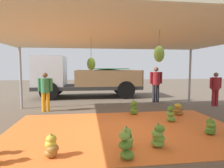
# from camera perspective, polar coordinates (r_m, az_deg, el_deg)

# --- Properties ---
(ground_plane) EXTENTS (40.00, 40.00, 0.00)m
(ground_plane) POSITION_cam_1_polar(r_m,az_deg,el_deg) (8.37, -0.30, -7.09)
(ground_plane) COLOR brown
(tarp_orange) EXTENTS (6.50, 4.01, 0.01)m
(tarp_orange) POSITION_cam_1_polar(r_m,az_deg,el_deg) (5.50, 3.70, -13.45)
(tarp_orange) COLOR orange
(tarp_orange) RESTS_ON ground
(tent_canopy) EXTENTS (8.00, 7.00, 2.66)m
(tent_canopy) POSITION_cam_1_polar(r_m,az_deg,el_deg) (5.21, 4.04, 14.15)
(tent_canopy) COLOR #9EA0A5
(tent_canopy) RESTS_ON ground
(banana_bunch_0) EXTENTS (0.35, 0.37, 0.47)m
(banana_bunch_0) POSITION_cam_1_polar(r_m,az_deg,el_deg) (4.28, 4.54, -15.97)
(banana_bunch_0) COLOR #6B9E38
(banana_bunch_0) RESTS_ON tarp_orange
(banana_bunch_1) EXTENTS (0.39, 0.36, 0.52)m
(banana_bunch_1) POSITION_cam_1_polar(r_m,az_deg,el_deg) (4.42, 13.69, -15.06)
(banana_bunch_1) COLOR #6B9E38
(banana_bunch_1) RESTS_ON tarp_orange
(banana_bunch_2) EXTENTS (0.36, 0.39, 0.54)m
(banana_bunch_2) POSITION_cam_1_polar(r_m,az_deg,el_deg) (6.46, 17.19, -8.69)
(banana_bunch_2) COLOR #60932D
(banana_bunch_2) RESTS_ON tarp_orange
(banana_bunch_4) EXTENTS (0.40, 0.41, 0.56)m
(banana_bunch_4) POSITION_cam_1_polar(r_m,az_deg,el_deg) (7.13, 6.56, -7.16)
(banana_bunch_4) COLOR #518428
(banana_bunch_4) RESTS_ON tarp_orange
(banana_bunch_7) EXTENTS (0.36, 0.36, 0.44)m
(banana_bunch_7) POSITION_cam_1_polar(r_m,az_deg,el_deg) (5.68, 27.46, -11.42)
(banana_bunch_7) COLOR #477523
(banana_bunch_7) RESTS_ON tarp_orange
(banana_bunch_8) EXTENTS (0.38, 0.36, 0.47)m
(banana_bunch_8) POSITION_cam_1_polar(r_m,az_deg,el_deg) (4.03, -17.72, -17.47)
(banana_bunch_8) COLOR #996628
(banana_bunch_8) RESTS_ON tarp_orange
(banana_bunch_9) EXTENTS (0.37, 0.38, 0.56)m
(banana_bunch_9) POSITION_cam_1_polar(r_m,az_deg,el_deg) (3.81, 4.11, -18.12)
(banana_bunch_9) COLOR #518428
(banana_bunch_9) RESTS_ON tarp_orange
(banana_bunch_10) EXTENTS (0.48, 0.44, 0.47)m
(banana_bunch_10) POSITION_cam_1_polar(r_m,az_deg,el_deg) (7.43, 19.25, -7.26)
(banana_bunch_10) COLOR #996628
(banana_bunch_10) RESTS_ON tarp_orange
(cargo_truck_main) EXTENTS (6.18, 2.35, 2.40)m
(cargo_truck_main) POSITION_cam_1_polar(r_m,az_deg,el_deg) (11.41, -8.59, 2.01)
(cargo_truck_main) COLOR #2D2D2D
(cargo_truck_main) RESTS_ON ground
(worker_0) EXTENTS (0.65, 0.40, 1.79)m
(worker_0) POSITION_cam_1_polar(r_m,az_deg,el_deg) (9.86, 13.03, 0.71)
(worker_0) COLOR #26262D
(worker_0) RESTS_ON ground
(worker_1) EXTENTS (0.56, 0.34, 1.53)m
(worker_1) POSITION_cam_1_polar(r_m,az_deg,el_deg) (9.78, 28.62, -0.67)
(worker_1) COLOR maroon
(worker_1) RESTS_ON ground
(worker_2) EXTENTS (0.57, 0.35, 1.55)m
(worker_2) POSITION_cam_1_polar(r_m,az_deg,el_deg) (7.96, -19.36, -1.40)
(worker_2) COLOR orange
(worker_2) RESTS_ON ground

